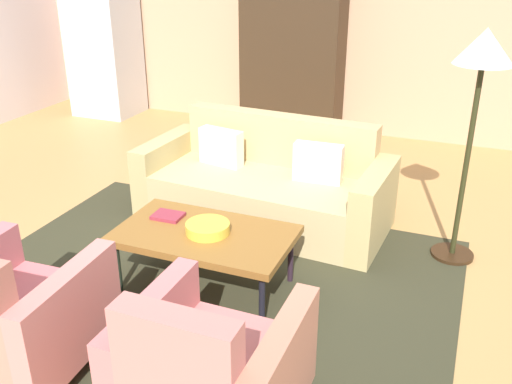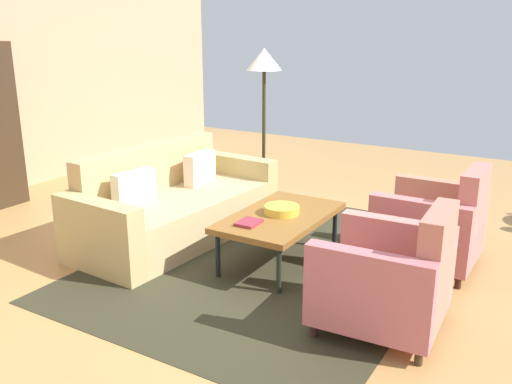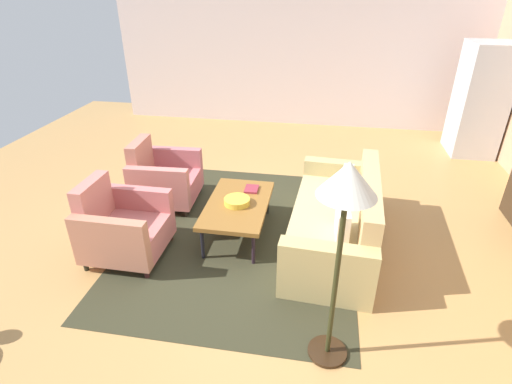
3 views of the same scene
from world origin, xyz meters
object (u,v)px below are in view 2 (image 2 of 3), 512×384
at_px(couch, 172,207).
at_px(book_stack, 249,223).
at_px(fruit_bowl, 282,210).
at_px(coffee_table, 280,219).
at_px(floor_lamp, 264,73).
at_px(armchair_left, 392,281).
at_px(armchair_right, 437,227).

relative_size(couch, book_stack, 10.03).
xyz_separation_m(couch, fruit_bowl, (0.02, -1.19, 0.18)).
xyz_separation_m(coffee_table, floor_lamp, (1.58, 1.08, 1.05)).
relative_size(couch, floor_lamp, 1.25).
bearing_deg(coffee_table, fruit_bowl, -0.00).
bearing_deg(armchair_left, floor_lamp, 43.03).
height_order(fruit_bowl, book_stack, fruit_bowl).
distance_m(couch, coffee_table, 1.19).
bearing_deg(floor_lamp, fruit_bowl, -145.17).
height_order(couch, armchair_left, armchair_left).
xyz_separation_m(armchair_right, book_stack, (-0.94, 1.27, 0.10)).
height_order(fruit_bowl, floor_lamp, floor_lamp).
bearing_deg(coffee_table, armchair_left, -117.09).
xyz_separation_m(fruit_bowl, book_stack, (-0.37, 0.10, -0.02)).
bearing_deg(armchair_left, coffee_table, 60.04).
bearing_deg(couch, armchair_left, 79.18).
bearing_deg(book_stack, armchair_left, -101.40).
xyz_separation_m(armchair_right, fruit_bowl, (-0.57, 1.17, 0.12)).
distance_m(coffee_table, armchair_right, 1.31).
xyz_separation_m(armchair_left, fruit_bowl, (0.62, 1.17, 0.12)).
height_order(coffee_table, floor_lamp, floor_lamp).
bearing_deg(armchair_left, fruit_bowl, 59.02).
relative_size(coffee_table, armchair_left, 1.36).
xyz_separation_m(armchair_left, floor_lamp, (2.18, 2.25, 1.10)).
height_order(armchair_left, book_stack, armchair_left).
xyz_separation_m(couch, armchair_right, (0.59, -2.35, 0.06)).
bearing_deg(floor_lamp, couch, 176.24).
bearing_deg(couch, armchair_right, 107.71).
bearing_deg(fruit_bowl, couch, 91.02).
bearing_deg(fruit_bowl, floor_lamp, 34.83).
distance_m(fruit_bowl, book_stack, 0.38).
bearing_deg(book_stack, coffee_table, -16.80).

